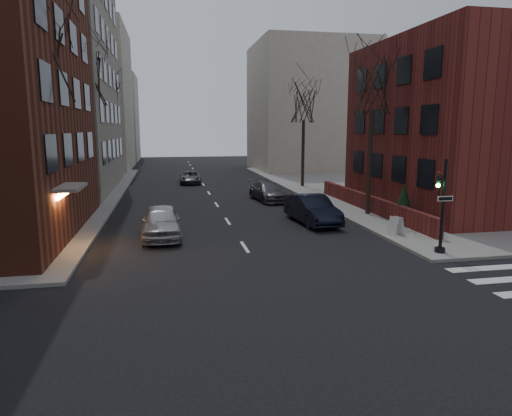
{
  "coord_description": "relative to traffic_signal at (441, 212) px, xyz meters",
  "views": [
    {
      "loc": [
        -3.4,
        -8.1,
        5.42
      ],
      "look_at": [
        0.33,
        10.96,
        2.0
      ],
      "focal_mm": 32.0,
      "sensor_mm": 36.0,
      "label": 1
    }
  ],
  "objects": [
    {
      "name": "ground",
      "position": [
        -7.94,
        -8.99,
        -1.91
      ],
      "size": [
        160.0,
        160.0,
        0.0
      ],
      "primitive_type": "plane",
      "color": "black",
      "rests_on": "ground"
    },
    {
      "name": "sidewalk_far_right",
      "position": [
        21.06,
        21.01,
        -1.83
      ],
      "size": [
        44.0,
        44.0,
        0.15
      ],
      "primitive_type": "cube",
      "color": "gray",
      "rests_on": "ground"
    },
    {
      "name": "building_right_brick",
      "position": [
        8.56,
        10.01,
        3.59
      ],
      "size": [
        12.0,
        14.0,
        11.0
      ],
      "primitive_type": "cube",
      "color": "maroon",
      "rests_on": "ground"
    },
    {
      "name": "low_wall_right",
      "position": [
        1.36,
        10.01,
        -1.26
      ],
      "size": [
        0.35,
        16.0,
        1.0
      ],
      "primitive_type": "cube",
      "color": "maroon",
      "rests_on": "sidewalk_far_right"
    },
    {
      "name": "building_distant_la",
      "position": [
        -22.94,
        46.01,
        7.09
      ],
      "size": [
        14.0,
        16.0,
        18.0
      ],
      "primitive_type": "cube",
      "color": "#BAB29E",
      "rests_on": "ground"
    },
    {
      "name": "building_distant_ra",
      "position": [
        7.06,
        41.01,
        6.09
      ],
      "size": [
        14.0,
        14.0,
        16.0
      ],
      "primitive_type": "cube",
      "color": "#BAB29E",
      "rests_on": "ground"
    },
    {
      "name": "building_distant_lb",
      "position": [
        -20.94,
        63.01,
        5.09
      ],
      "size": [
        10.0,
        12.0,
        14.0
      ],
      "primitive_type": "cube",
      "color": "#BAB29E",
      "rests_on": "ground"
    },
    {
      "name": "traffic_signal",
      "position": [
        0.0,
        0.0,
        0.0
      ],
      "size": [
        0.76,
        0.44,
        4.0
      ],
      "color": "black",
      "rests_on": "sidewalk_far_right"
    },
    {
      "name": "tree_left_a",
      "position": [
        -16.74,
        5.01,
        6.56
      ],
      "size": [
        4.18,
        4.18,
        10.26
      ],
      "color": "#2D231C",
      "rests_on": "sidewalk_far_left"
    },
    {
      "name": "tree_left_b",
      "position": [
        -16.74,
        17.01,
        7.0
      ],
      "size": [
        4.4,
        4.4,
        10.8
      ],
      "color": "#2D231C",
      "rests_on": "sidewalk_far_left"
    },
    {
      "name": "tree_left_c",
      "position": [
        -16.74,
        31.01,
        6.12
      ],
      "size": [
        3.96,
        3.96,
        9.72
      ],
      "color": "#2D231C",
      "rests_on": "sidewalk_far_left"
    },
    {
      "name": "tree_right_a",
      "position": [
        0.86,
        9.01,
        6.12
      ],
      "size": [
        3.96,
        3.96,
        9.72
      ],
      "color": "#2D231C",
      "rests_on": "sidewalk_far_right"
    },
    {
      "name": "tree_right_b",
      "position": [
        0.86,
        23.01,
        5.68
      ],
      "size": [
        3.74,
        3.74,
        9.18
      ],
      "color": "#2D231C",
      "rests_on": "sidewalk_far_right"
    },
    {
      "name": "streetlamp_near",
      "position": [
        -16.14,
        13.01,
        2.33
      ],
      "size": [
        0.36,
        0.36,
        6.28
      ],
      "color": "black",
      "rests_on": "sidewalk_far_left"
    },
    {
      "name": "streetlamp_far",
      "position": [
        -16.14,
        33.01,
        2.33
      ],
      "size": [
        0.36,
        0.36,
        6.28
      ],
      "color": "black",
      "rests_on": "sidewalk_far_left"
    },
    {
      "name": "parked_sedan",
      "position": [
        -3.26,
        7.48,
        -1.09
      ],
      "size": [
        2.18,
        5.09,
        1.63
      ],
      "primitive_type": "imported",
      "rotation": [
        0.0,
        0.0,
        0.09
      ],
      "color": "black",
      "rests_on": "ground"
    },
    {
      "name": "car_lane_silver",
      "position": [
        -11.71,
        5.64,
        -1.11
      ],
      "size": [
        1.95,
        4.73,
        1.6
      ],
      "primitive_type": "imported",
      "rotation": [
        0.0,
        0.0,
        0.01
      ],
      "color": "#A6A6AB",
      "rests_on": "ground"
    },
    {
      "name": "car_lane_gray",
      "position": [
        -3.88,
        16.1,
        -1.2
      ],
      "size": [
        2.55,
        5.1,
        1.42
      ],
      "primitive_type": "imported",
      "rotation": [
        0.0,
        0.0,
        0.12
      ],
      "color": "#45454B",
      "rests_on": "ground"
    },
    {
      "name": "car_lane_far",
      "position": [
        -9.12,
        28.05,
        -1.3
      ],
      "size": [
        2.17,
        4.44,
        1.21
      ],
      "primitive_type": "imported",
      "rotation": [
        0.0,
        0.0,
        -0.04
      ],
      "color": "#3A3B3F",
      "rests_on": "ground"
    },
    {
      "name": "sandwich_board",
      "position": [
        -0.24,
        3.33,
        -1.29
      ],
      "size": [
        0.57,
        0.68,
        0.94
      ],
      "primitive_type": "cube",
      "rotation": [
        0.0,
        0.0,
        0.29
      ],
      "color": "silver",
      "rests_on": "sidewalk_far_right"
    },
    {
      "name": "evergreen_shrub",
      "position": [
        1.76,
        6.29,
        -0.64
      ],
      "size": [
        1.76,
        1.76,
        2.23
      ],
      "primitive_type": "cone",
      "rotation": [
        0.0,
        0.0,
        -0.4
      ],
      "color": "black",
      "rests_on": "sidewalk_far_right"
    }
  ]
}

